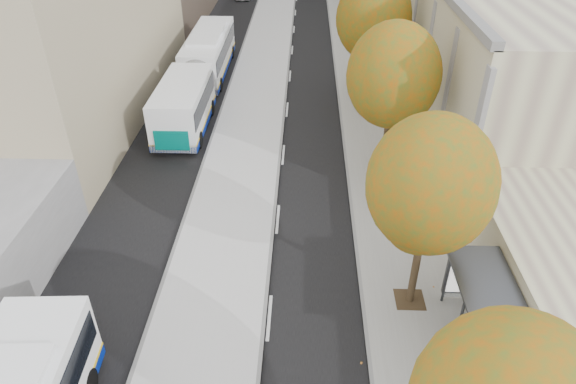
{
  "coord_description": "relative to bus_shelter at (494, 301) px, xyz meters",
  "views": [
    {
      "loc": [
        -0.51,
        -0.97,
        14.23
      ],
      "look_at": [
        -1.12,
        16.53,
        2.5
      ],
      "focal_mm": 32.0,
      "sensor_mm": 36.0,
      "label": 1
    }
  ],
  "objects": [
    {
      "name": "tree_c",
      "position": [
        -2.09,
        2.04,
        3.06
      ],
      "size": [
        4.2,
        4.2,
        7.28
      ],
      "color": "#302313",
      "rests_on": "sidewalk"
    },
    {
      "name": "bus_platform",
      "position": [
        -9.56,
        24.04,
        -2.11
      ],
      "size": [
        4.25,
        150.0,
        0.15
      ],
      "primitive_type": "cube",
      "color": "silver",
      "rests_on": "ground"
    },
    {
      "name": "bus_shelter",
      "position": [
        0.0,
        0.0,
        0.0
      ],
      "size": [
        1.9,
        4.4,
        2.53
      ],
      "color": "#383A3F",
      "rests_on": "sidewalk"
    },
    {
      "name": "sidewalk",
      "position": [
        -1.56,
        24.04,
        -2.15
      ],
      "size": [
        4.75,
        150.0,
        0.08
      ],
      "primitive_type": "cube",
      "color": "gray",
      "rests_on": "ground"
    },
    {
      "name": "tree_e",
      "position": [
        -2.09,
        20.04,
        3.5
      ],
      "size": [
        4.6,
        4.6,
        7.92
      ],
      "color": "#302313",
      "rests_on": "sidewalk"
    },
    {
      "name": "tree_d",
      "position": [
        -2.09,
        11.04,
        3.28
      ],
      "size": [
        4.4,
        4.4,
        7.6
      ],
      "color": "#302313",
      "rests_on": "sidewalk"
    },
    {
      "name": "bus_far",
      "position": [
        -13.37,
        21.33,
        -0.56
      ],
      "size": [
        2.71,
        17.9,
        2.98
      ],
      "rotation": [
        0.0,
        0.0,
        0.0
      ],
      "color": "white",
      "rests_on": "ground"
    }
  ]
}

